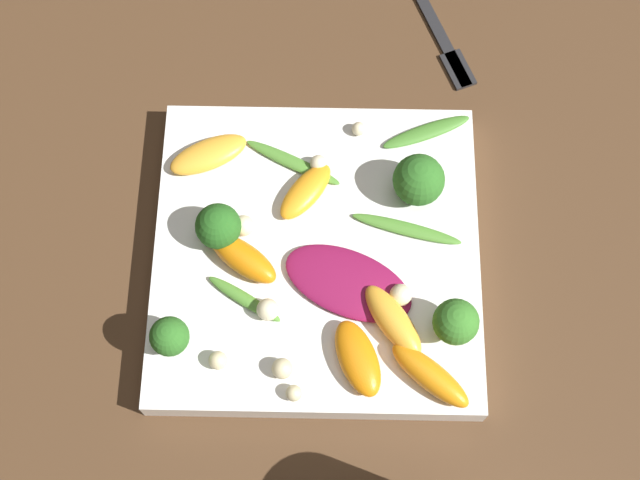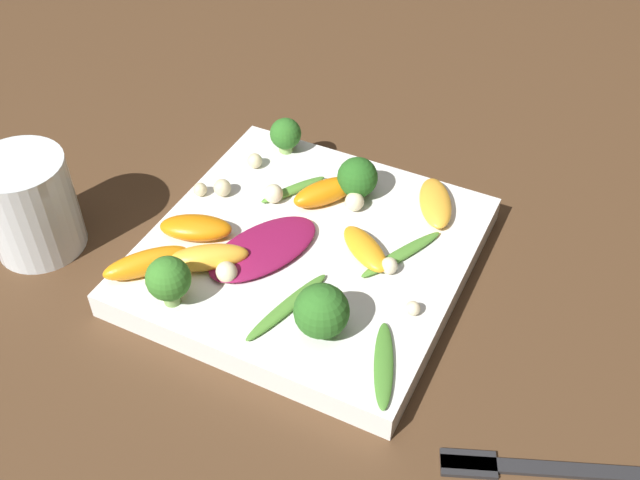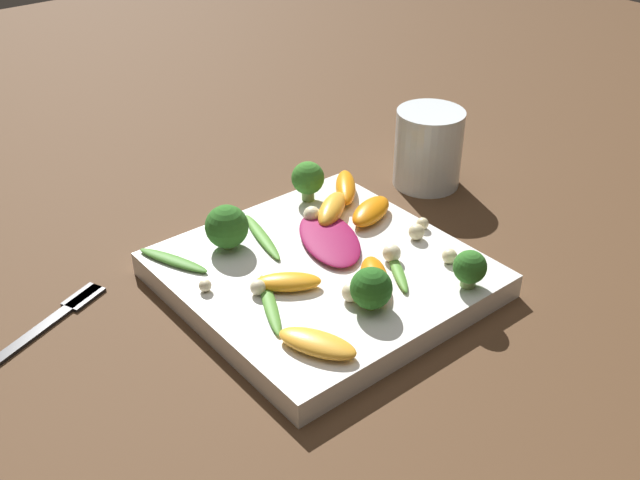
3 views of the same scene
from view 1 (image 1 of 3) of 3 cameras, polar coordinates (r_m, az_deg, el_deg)
ground_plane at (r=0.77m, az=-0.21°, el=-1.32°), size 2.40×2.40×0.00m
plate at (r=0.76m, az=-0.21°, el=-0.98°), size 0.27×0.27×0.03m
fork at (r=0.88m, az=7.48°, el=13.37°), size 0.08×0.17×0.01m
radicchio_leaf_0 at (r=0.73m, az=1.81°, el=-2.76°), size 0.12×0.09×0.01m
orange_segment_0 at (r=0.76m, az=-0.93°, el=3.12°), size 0.06×0.06×0.01m
orange_segment_1 at (r=0.73m, az=-4.92°, el=-1.18°), size 0.07×0.06×0.02m
orange_segment_2 at (r=0.78m, az=-7.15°, el=5.45°), size 0.08×0.06×0.01m
orange_segment_3 at (r=0.72m, az=4.70°, el=-5.17°), size 0.06×0.07×0.02m
orange_segment_4 at (r=0.71m, az=7.06°, el=-8.60°), size 0.07×0.06×0.02m
orange_segment_5 at (r=0.71m, az=2.43°, el=-7.57°), size 0.05×0.07×0.02m
broccoli_floret_0 at (r=0.70m, az=8.68°, el=-5.23°), size 0.04×0.04×0.05m
broccoli_floret_1 at (r=0.71m, az=-9.60°, el=-6.12°), size 0.03×0.03×0.04m
broccoli_floret_2 at (r=0.73m, az=-6.53°, el=0.87°), size 0.04×0.04×0.04m
broccoli_floret_3 at (r=0.75m, az=6.33°, el=3.83°), size 0.04×0.04×0.05m
arugula_sprig_0 at (r=0.75m, az=5.56°, el=0.71°), size 0.09×0.04×0.01m
arugula_sprig_1 at (r=0.73m, az=-4.86°, el=-3.78°), size 0.07×0.05×0.01m
arugula_sprig_2 at (r=0.77m, az=-1.75°, el=4.98°), size 0.09×0.05×0.01m
arugula_sprig_3 at (r=0.79m, az=6.83°, el=6.89°), size 0.08×0.04×0.01m
macadamia_nut_0 at (r=0.71m, az=-2.44°, el=-8.22°), size 0.02×0.02×0.02m
macadamia_nut_1 at (r=0.75m, az=-4.93°, el=0.91°), size 0.02×0.02×0.02m
macadamia_nut_2 at (r=0.79m, az=2.48°, el=7.12°), size 0.01×0.01×0.01m
macadamia_nut_3 at (r=0.71m, az=-6.55°, el=-7.66°), size 0.01×0.01×0.01m
macadamia_nut_4 at (r=0.70m, az=-1.69°, el=-9.77°), size 0.01×0.01×0.01m
macadamia_nut_5 at (r=0.77m, az=-0.26°, el=4.93°), size 0.01×0.01×0.01m
macadamia_nut_6 at (r=0.72m, az=-3.37°, el=-4.46°), size 0.02×0.02×0.02m
macadamia_nut_7 at (r=0.72m, az=5.18°, el=-3.53°), size 0.02×0.02×0.02m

